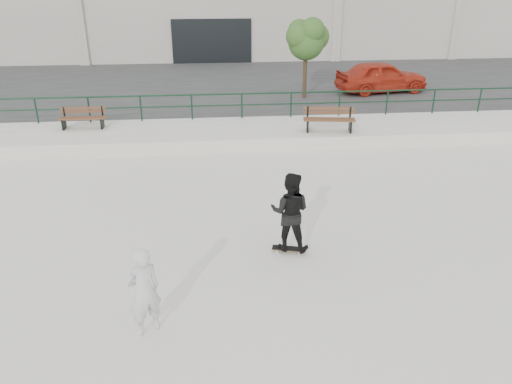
{
  "coord_description": "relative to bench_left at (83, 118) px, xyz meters",
  "views": [
    {
      "loc": [
        -0.28,
        -8.86,
        6.06
      ],
      "look_at": [
        0.74,
        2.0,
        1.16
      ],
      "focal_mm": 35.0,
      "sensor_mm": 36.0,
      "label": 1
    }
  ],
  "objects": [
    {
      "name": "standing_skater",
      "position": [
        6.52,
        -8.92,
        0.15
      ],
      "size": [
        1.09,
        0.96,
        1.88
      ],
      "primitive_type": "imported",
      "rotation": [
        0.0,
        0.0,
        2.83
      ],
      "color": "black",
      "rests_on": "skateboard"
    },
    {
      "name": "skateboard",
      "position": [
        6.52,
        -8.92,
        -0.82
      ],
      "size": [
        0.81,
        0.38,
        0.09
      ],
      "rotation": [
        0.0,
        0.0,
        -0.25
      ],
      "color": "black",
      "rests_on": "ground"
    },
    {
      "name": "tree",
      "position": [
        9.26,
        4.02,
        2.34
      ],
      "size": [
        2.04,
        1.82,
        3.63
      ],
      "color": "#463323",
      "rests_on": "parking_strip"
    },
    {
      "name": "ground",
      "position": [
        5.09,
        -10.02,
        -0.89
      ],
      "size": [
        120.0,
        120.0,
        0.0
      ],
      "primitive_type": "plane",
      "color": "beige",
      "rests_on": "ground"
    },
    {
      "name": "bench_left",
      "position": [
        0.0,
        0.0,
        0.0
      ],
      "size": [
        1.71,
        0.52,
        0.79
      ],
      "rotation": [
        0.0,
        0.0,
        -0.01
      ],
      "color": "#52381C",
      "rests_on": "ledge"
    },
    {
      "name": "seated_skater",
      "position": [
        3.52,
        -11.45,
        -0.02
      ],
      "size": [
        0.75,
        0.68,
        1.73
      ],
      "primitive_type": "imported",
      "rotation": [
        0.0,
        0.0,
        3.69
      ],
      "color": "silver",
      "rests_on": "ground"
    },
    {
      "name": "parking_strip",
      "position": [
        5.09,
        7.98,
        -0.64
      ],
      "size": [
        60.0,
        14.0,
        0.5
      ],
      "primitive_type": "cube",
      "color": "#343434",
      "rests_on": "ground"
    },
    {
      "name": "railing",
      "position": [
        5.09,
        0.78,
        0.36
      ],
      "size": [
        28.0,
        0.06,
        1.03
      ],
      "color": "#12331F",
      "rests_on": "ledge"
    },
    {
      "name": "red_car",
      "position": [
        13.19,
        4.87,
        0.36
      ],
      "size": [
        4.63,
        2.44,
        1.5
      ],
      "primitive_type": "imported",
      "rotation": [
        0.0,
        0.0,
        1.73
      ],
      "color": "#B62A16",
      "rests_on": "parking_strip"
    },
    {
      "name": "bench_right",
      "position": [
        9.19,
        -1.24,
        0.04
      ],
      "size": [
        1.96,
        0.82,
        0.87
      ],
      "rotation": [
        0.0,
        0.0,
        -0.15
      ],
      "color": "#52381C",
      "rests_on": "ledge"
    },
    {
      "name": "ledge",
      "position": [
        5.09,
        -0.52,
        -0.64
      ],
      "size": [
        30.0,
        3.0,
        0.5
      ],
      "primitive_type": "cube",
      "color": "beige",
      "rests_on": "ground"
    }
  ]
}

